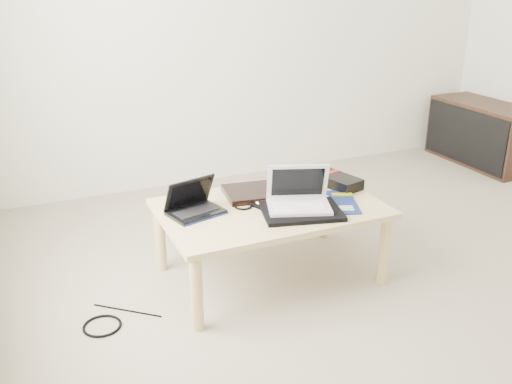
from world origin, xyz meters
name	(u,v)px	position (x,y,z in m)	size (l,w,h in m)	color
ground	(423,292)	(0.00, 0.00, 0.00)	(4.00, 4.00, 0.00)	#BBAD97
coffee_table	(270,215)	(-0.63, 0.47, 0.35)	(1.10, 0.70, 0.40)	#DBC584
media_cabinet	(483,134)	(1.77, 1.45, 0.25)	(0.41, 0.90, 0.50)	#382117
book	(255,192)	(-0.64, 0.64, 0.42)	(0.34, 0.30, 0.03)	black
netbook	(194,206)	(-1.01, 0.54, 0.44)	(0.29, 0.25, 0.18)	black
tablet	(281,203)	(-0.57, 0.47, 0.41)	(0.31, 0.28, 0.01)	black
remote	(306,197)	(-0.42, 0.48, 0.41)	(0.11, 0.21, 0.02)	#BBBBC0
neoprene_sleeve	(301,211)	(-0.53, 0.32, 0.41)	(0.38, 0.28, 0.02)	black
white_laptop	(298,198)	(-0.53, 0.37, 0.46)	(0.36, 0.31, 0.21)	silver
motherboard	(331,202)	(-0.33, 0.38, 0.40)	(0.35, 0.38, 0.01)	#0B1B4A
gpu_box	(337,181)	(-0.17, 0.58, 0.43)	(0.20, 0.30, 0.06)	black
cable_coil	(243,206)	(-0.76, 0.51, 0.41)	(0.09, 0.09, 0.01)	black
floor_cable_coil	(102,326)	(-1.52, 0.36, 0.01)	(0.17, 0.17, 0.01)	black
floor_cable_trail	(127,310)	(-1.39, 0.44, 0.00)	(0.01, 0.01, 0.35)	black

